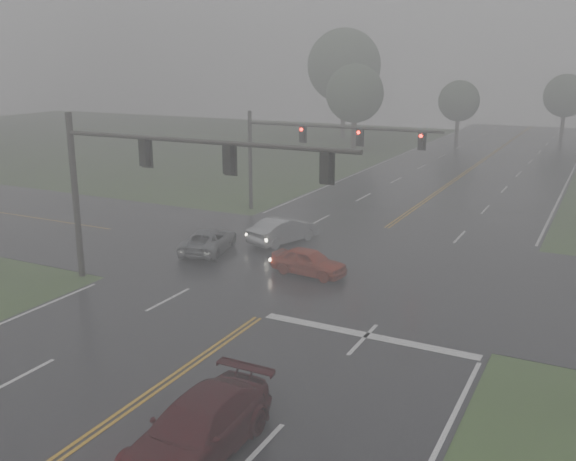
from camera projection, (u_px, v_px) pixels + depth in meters
The scene contains 13 objects.
main_road at pixel (319, 275), 31.05m from camera, with size 18.00×160.00×0.02m, color black.
cross_street at pixel (336, 264), 32.77m from camera, with size 120.00×14.00×0.02m, color black.
stop_bar at pixel (367, 336), 24.25m from camera, with size 8.50×0.50×0.01m, color silver.
sedan_maroon at pixel (198, 455), 16.95m from camera, with size 2.16×5.31×1.54m, color #370A0D.
sedan_red at pixel (309, 275), 31.13m from camera, with size 1.52×3.79×1.29m, color #A0200E.
sedan_silver at pixel (284, 243), 36.54m from camera, with size 1.54×4.41×1.45m, color gray.
car_grey at pixel (209, 252), 34.80m from camera, with size 2.10×4.56×1.27m, color #54565B.
signal_gantry_near at pixel (148, 170), 27.64m from camera, with size 14.32×0.34×7.82m.
signal_gantry_far at pixel (305, 144), 41.82m from camera, with size 13.32×0.34×6.78m.
tree_nw_a at pixel (355, 94), 72.60m from camera, with size 6.59×6.59×9.68m.
tree_n_mid at pixel (459, 101), 81.22m from camera, with size 5.18×5.18×7.61m.
tree_nw_b at pixel (344, 66), 83.45m from camera, with size 9.60×9.60×14.10m.
tree_n_far at pixel (566, 96), 84.42m from camera, with size 5.66×5.66×8.31m.
Camera 1 is at (12.05, -6.90, 10.13)m, focal length 40.00 mm.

